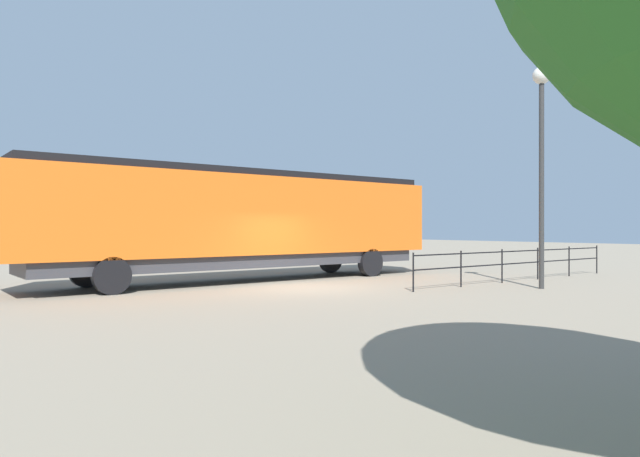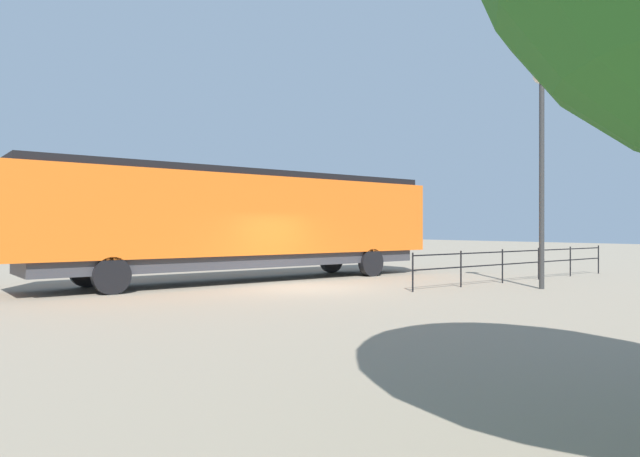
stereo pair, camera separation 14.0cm
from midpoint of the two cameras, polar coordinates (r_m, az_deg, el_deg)
ground_plane at (r=18.35m, az=-1.46°, el=-5.99°), size 120.00×120.00×0.00m
locomotive at (r=21.04m, az=-6.10°, el=0.90°), size 2.84×15.94×3.99m
lamp_post at (r=19.55m, az=21.60°, el=9.25°), size 0.56×0.56×7.06m
platform_fence at (r=21.84m, az=19.75°, el=-2.97°), size 0.05×11.37×1.19m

